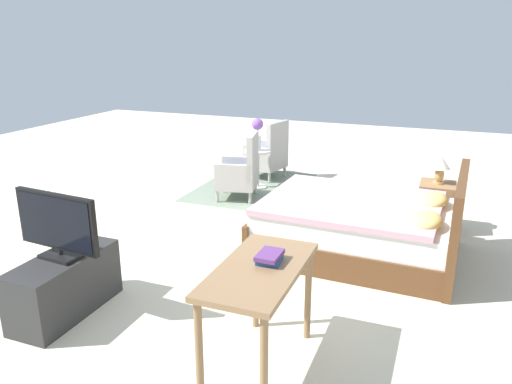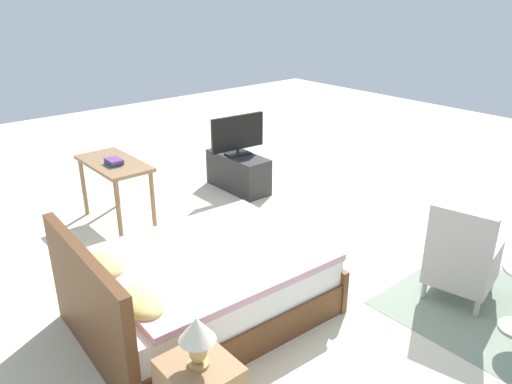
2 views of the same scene
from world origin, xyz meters
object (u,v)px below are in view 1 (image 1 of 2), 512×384
flower_vase (258,131)px  vanity_desk (259,283)px  nightstand (436,206)px  armchair_by_window_left (268,155)px  book_stack (270,257)px  tv_stand (65,285)px  table_lamp (440,165)px  tv_flatscreen (57,225)px  armchair_by_window_right (241,172)px  bed (362,227)px  side_table (258,164)px

flower_vase → vanity_desk: flower_vase is taller
nightstand → armchair_by_window_left: bearing=-117.8°
book_stack → vanity_desk: bearing=-19.5°
armchair_by_window_left → vanity_desk: (4.57, 1.60, 0.27)m
flower_vase → tv_stand: (3.91, -0.18, -0.62)m
table_lamp → tv_flatscreen: size_ratio=0.41×
table_lamp → tv_stand: (3.10, -2.75, -0.53)m
flower_vase → tv_flatscreen: size_ratio=0.60×
armchair_by_window_right → flower_vase: 0.75m
table_lamp → bed: bearing=-33.4°
tv_flatscreen → armchair_by_window_left: bearing=178.1°
armchair_by_window_left → tv_flatscreen: tv_flatscreen is taller
flower_vase → tv_stand: size_ratio=0.50×
vanity_desk → side_table: bearing=-158.6°
tv_flatscreen → armchair_by_window_right: bearing=177.5°
table_lamp → flower_vase: bearing=-107.4°
tv_stand → book_stack: (-0.01, 1.78, 0.55)m
flower_vase → table_lamp: bearing=72.6°
side_table → vanity_desk: vanity_desk is taller
tv_stand → side_table: bearing=177.4°
tv_flatscreen → vanity_desk: tv_flatscreen is taller
armchair_by_window_left → vanity_desk: bearing=19.3°
table_lamp → tv_flatscreen: (3.10, -2.75, 0.00)m
armchair_by_window_right → vanity_desk: size_ratio=0.88×
bed → vanity_desk: (2.15, -0.32, 0.35)m
nightstand → vanity_desk: (3.19, -1.01, 0.37)m
tv_stand → bed: bearing=134.9°
tv_flatscreen → book_stack: (-0.01, 1.78, 0.02)m
armchair_by_window_right → vanity_desk: armchair_by_window_right is taller
tv_stand → vanity_desk: bearing=87.1°
side_table → nightstand: (0.81, 2.57, -0.08)m
side_table → flower_vase: bearing=0.0°
nightstand → vanity_desk: vanity_desk is taller
table_lamp → tv_flatscreen: bearing=-41.6°
flower_vase → book_stack: flower_vase is taller
armchair_by_window_left → armchair_by_window_right: (1.13, 0.00, 0.00)m
vanity_desk → book_stack: 0.18m
bed → book_stack: (2.06, -0.29, 0.50)m
armchair_by_window_right → tv_stand: bearing=-2.5°
tv_flatscreen → book_stack: size_ratio=3.71×
side_table → vanity_desk: bearing=21.4°
book_stack → bed: bearing=172.0°
nightstand → tv_flatscreen: size_ratio=0.71×
tv_flatscreen → vanity_desk: (0.09, 1.75, -0.13)m
nightstand → tv_stand: nightstand is taller
bed → tv_flatscreen: bearing=-45.0°
armchair_by_window_right → tv_flatscreen: tv_flatscreen is taller
armchair_by_window_right → side_table: (-0.57, 0.03, -0.02)m
table_lamp → tv_flatscreen: 4.15m
nightstand → tv_stand: (3.10, -2.75, -0.03)m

